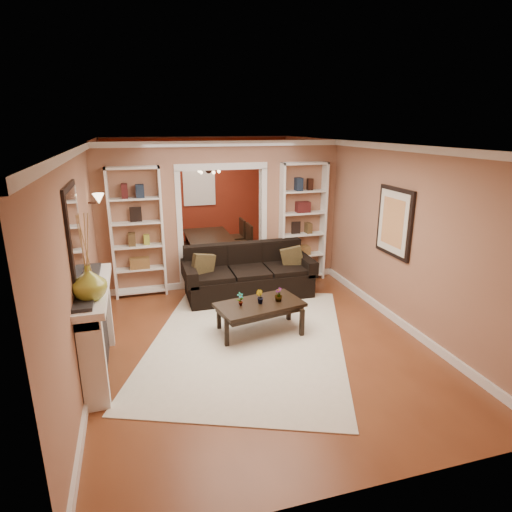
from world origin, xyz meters
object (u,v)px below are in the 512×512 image
object	(u,v)px
sofa	(249,272)
bookshelf_right	(302,223)
bookshelf_left	(137,233)
coffee_table	(260,318)
fireplace	(99,330)
dining_table	(211,250)

from	to	relation	value
sofa	bookshelf_right	size ratio (longest dim) A/B	1.00
bookshelf_left	bookshelf_right	xyz separation A→B (m)	(3.10, 0.00, 0.00)
bookshelf_left	bookshelf_right	size ratio (longest dim) A/B	1.00
coffee_table	bookshelf_left	size ratio (longest dim) A/B	0.54
bookshelf_right	fireplace	size ratio (longest dim) A/B	1.35
sofa	fireplace	xyz separation A→B (m)	(-2.40, -1.95, 0.13)
coffee_table	fireplace	world-z (taller)	fireplace
bookshelf_left	sofa	bearing A→B (deg)	-17.32
bookshelf_left	dining_table	world-z (taller)	bookshelf_left
coffee_table	dining_table	bearing A→B (deg)	79.58
sofa	bookshelf_right	world-z (taller)	bookshelf_right
fireplace	coffee_table	bearing A→B (deg)	12.92
coffee_table	sofa	bearing A→B (deg)	69.49
coffee_table	fireplace	size ratio (longest dim) A/B	0.73
bookshelf_right	dining_table	size ratio (longest dim) A/B	1.32
sofa	fireplace	world-z (taller)	fireplace
bookshelf_right	sofa	bearing A→B (deg)	-154.94
dining_table	bookshelf_left	bearing A→B (deg)	133.95
sofa	fireplace	size ratio (longest dim) A/B	1.35
bookshelf_left	fireplace	size ratio (longest dim) A/B	1.35
bookshelf_right	dining_table	world-z (taller)	bookshelf_right
sofa	coffee_table	size ratio (longest dim) A/B	1.86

